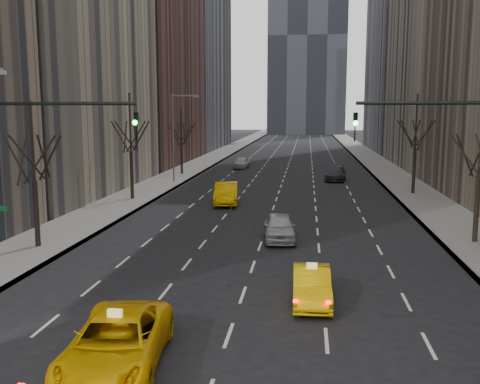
% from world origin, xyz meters
% --- Properties ---
extents(sidewalk_left, '(4.50, 320.00, 0.15)m').
position_xyz_m(sidewalk_left, '(-12.25, 70.00, 0.07)').
color(sidewalk_left, slate).
rests_on(sidewalk_left, ground).
extents(sidewalk_right, '(4.50, 320.00, 0.15)m').
position_xyz_m(sidewalk_right, '(12.25, 70.00, 0.07)').
color(sidewalk_right, slate).
rests_on(sidewalk_right, ground).
extents(bld_left_far, '(14.00, 28.00, 44.00)m').
position_xyz_m(bld_left_far, '(-21.50, 66.00, 22.00)').
color(bld_left_far, brown).
rests_on(bld_left_far, ground).
extents(tree_lw_b, '(3.36, 3.50, 7.82)m').
position_xyz_m(tree_lw_b, '(-12.00, 18.00, 3.72)').
color(tree_lw_b, black).
rests_on(tree_lw_b, ground).
extents(tree_lw_c, '(3.36, 3.50, 8.74)m').
position_xyz_m(tree_lw_c, '(-12.00, 34.00, 4.04)').
color(tree_lw_c, black).
rests_on(tree_lw_c, ground).
extents(tree_lw_d, '(3.36, 3.50, 7.36)m').
position_xyz_m(tree_lw_d, '(-12.00, 52.00, 3.56)').
color(tree_lw_d, black).
rests_on(tree_lw_d, ground).
extents(tree_rw_b, '(3.36, 3.50, 7.82)m').
position_xyz_m(tree_rw_b, '(12.00, 22.00, 3.72)').
color(tree_rw_b, black).
rests_on(tree_rw_b, ground).
extents(tree_rw_c, '(3.36, 3.50, 8.74)m').
position_xyz_m(tree_rw_c, '(12.00, 40.00, 4.04)').
color(tree_rw_c, black).
rests_on(tree_rw_c, ground).
extents(traffic_mast_left, '(6.69, 0.39, 8.00)m').
position_xyz_m(traffic_mast_left, '(-9.11, 12.00, 5.49)').
color(traffic_mast_left, black).
rests_on(traffic_mast_left, ground).
extents(streetlight_far, '(2.83, 0.22, 9.00)m').
position_xyz_m(streetlight_far, '(-10.84, 45.00, 5.62)').
color(streetlight_far, slate).
rests_on(streetlight_far, ground).
extents(taxi_suv, '(3.20, 5.95, 1.59)m').
position_xyz_m(taxi_suv, '(-2.90, 5.27, 0.79)').
color(taxi_suv, '#FABD05').
rests_on(taxi_suv, ground).
extents(taxi_sedan, '(1.56, 4.18, 1.36)m').
position_xyz_m(taxi_sedan, '(2.78, 11.54, 0.68)').
color(taxi_sedan, '#FFC305').
rests_on(taxi_sedan, ground).
extents(silver_sedan_ahead, '(2.24, 4.61, 1.52)m').
position_xyz_m(silver_sedan_ahead, '(0.98, 21.62, 0.76)').
color(silver_sedan_ahead, '#A8ABB0').
rests_on(silver_sedan_ahead, ground).
extents(far_taxi, '(2.39, 5.35, 1.71)m').
position_xyz_m(far_taxi, '(-3.90, 33.21, 0.85)').
color(far_taxi, '#F3AE05').
rests_on(far_taxi, ground).
extents(far_suv_grey, '(2.61, 5.51, 1.55)m').
position_xyz_m(far_suv_grey, '(5.62, 49.36, 0.78)').
color(far_suv_grey, '#2C2B30').
rests_on(far_suv_grey, ground).
extents(far_car_white, '(2.00, 4.31, 1.43)m').
position_xyz_m(far_car_white, '(-5.96, 59.95, 0.71)').
color(far_car_white, silver).
rests_on(far_car_white, ground).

